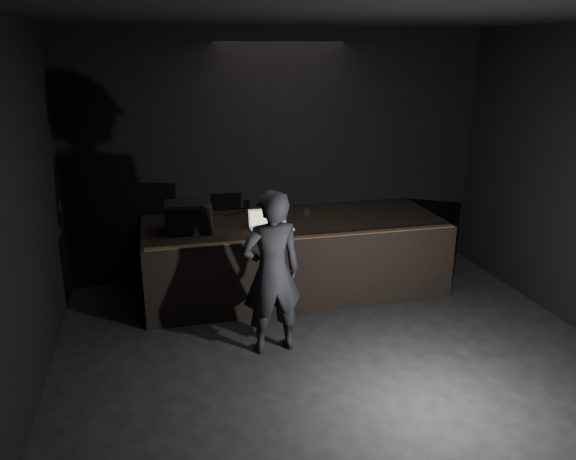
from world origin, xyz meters
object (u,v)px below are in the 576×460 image
at_px(stage_riser, 294,256).
at_px(laptop, 263,224).
at_px(stage_monitor, 189,217).
at_px(beer_can, 284,222).
at_px(person, 272,273).

bearing_deg(stage_riser, laptop, -154.29).
bearing_deg(laptop, stage_monitor, 174.67).
height_order(stage_riser, stage_monitor, stage_monitor).
bearing_deg(beer_can, stage_monitor, 173.76).
relative_size(laptop, beer_can, 2.34).
relative_size(stage_riser, stage_monitor, 6.74).
relative_size(stage_riser, laptop, 11.72).
bearing_deg(stage_riser, stage_monitor, -174.53).
height_order(laptop, beer_can, laptop).
relative_size(laptop, person, 0.19).
xyz_separation_m(stage_riser, laptop, (-0.47, -0.23, 0.56)).
height_order(stage_monitor, beer_can, stage_monitor).
xyz_separation_m(stage_monitor, laptop, (0.93, -0.09, -0.13)).
relative_size(stage_riser, beer_can, 27.43).
xyz_separation_m(laptop, beer_can, (0.27, -0.04, 0.01)).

